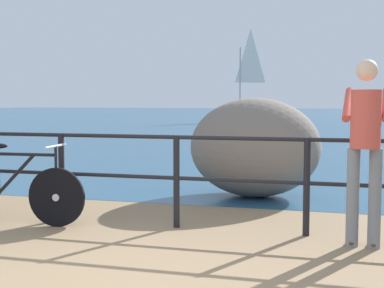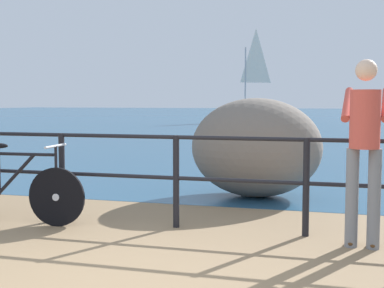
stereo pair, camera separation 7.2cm
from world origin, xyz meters
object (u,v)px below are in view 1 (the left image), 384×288
object	(u,v)px
bicycle	(14,190)
sailboat	(243,111)
person_at_railing	(365,144)
breakwater_boulder_main	(255,147)

from	to	relation	value
bicycle	sailboat	world-z (taller)	sailboat
bicycle	person_at_railing	xyz separation A→B (m)	(3.76, 0.07, 0.60)
sailboat	person_at_railing	bearing A→B (deg)	66.47
sailboat	bicycle	bearing A→B (deg)	59.41
person_at_railing	sailboat	xyz separation A→B (m)	(-6.23, 29.88, -0.28)
breakwater_boulder_main	sailboat	distance (m)	27.90
sailboat	breakwater_boulder_main	bearing A→B (deg)	64.66
bicycle	sailboat	distance (m)	30.06
bicycle	breakwater_boulder_main	size ratio (longest dim) A/B	0.90
breakwater_boulder_main	sailboat	xyz separation A→B (m)	(-4.83, 27.48, -0.01)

